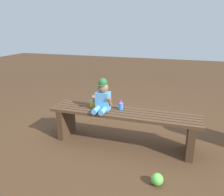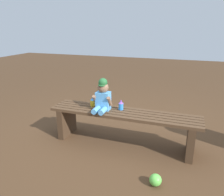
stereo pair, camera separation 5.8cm
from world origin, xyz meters
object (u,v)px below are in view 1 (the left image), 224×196
object	(u,v)px
child_figure	(102,97)
toy_ball	(157,179)
park_bench	(123,122)
sippy_cup_left	(92,102)
sippy_cup_right	(121,105)

from	to	relation	value
child_figure	toy_ball	size ratio (longest dim) A/B	3.44
park_bench	toy_ball	xyz separation A→B (m)	(0.51, -0.64, -0.25)
park_bench	sippy_cup_left	bearing A→B (deg)	172.00
child_figure	park_bench	bearing A→B (deg)	5.47
park_bench	sippy_cup_right	xyz separation A→B (m)	(-0.05, 0.06, 0.19)
child_figure	sippy_cup_left	bearing A→B (deg)	153.82
sippy_cup_left	child_figure	bearing A→B (deg)	-26.18
park_bench	sippy_cup_left	world-z (taller)	sippy_cup_left
sippy_cup_left	toy_ball	bearing A→B (deg)	-36.53
park_bench	sippy_cup_left	distance (m)	0.49
child_figure	toy_ball	world-z (taller)	child_figure
park_bench	sippy_cup_right	size ratio (longest dim) A/B	14.95
sippy_cup_left	sippy_cup_right	xyz separation A→B (m)	(0.39, 0.00, 0.00)
park_bench	toy_ball	distance (m)	0.86
park_bench	sippy_cup_left	size ratio (longest dim) A/B	14.95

